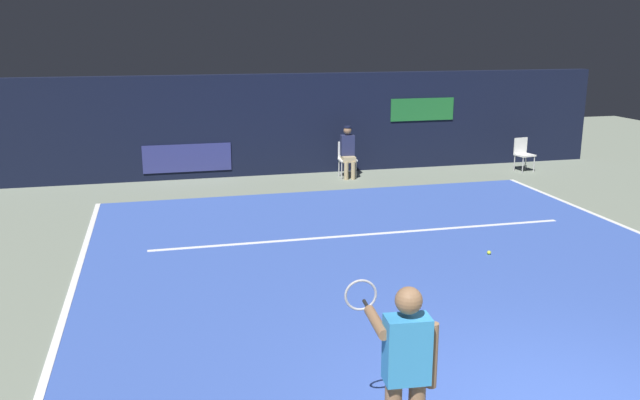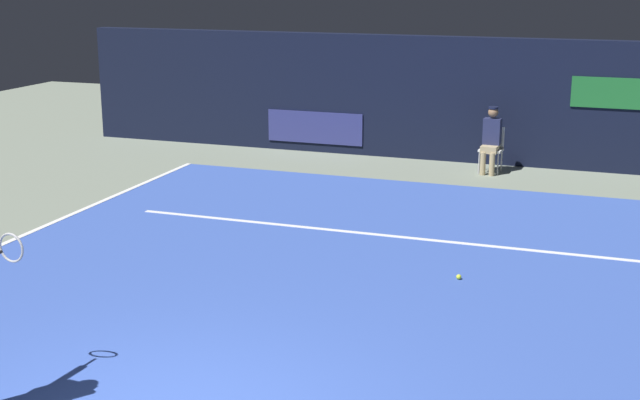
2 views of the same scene
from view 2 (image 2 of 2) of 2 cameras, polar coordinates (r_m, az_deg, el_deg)
name	(u,v)px [view 2 (image 2 of 2)]	position (r m, az deg, el deg)	size (l,w,h in m)	color
ground_plane	(330,274)	(11.85, 0.67, -4.82)	(32.24, 32.24, 0.00)	gray
court_surface	(330,274)	(11.84, 0.67, -4.79)	(10.06, 10.92, 0.01)	#3856B2
line_sideline_right	(21,236)	(14.17, -18.76, -2.24)	(0.10, 10.92, 0.01)	white
line_service	(371,234)	(13.57, 3.28, -2.20)	(7.85, 0.10, 0.01)	white
back_wall	(449,99)	(18.79, 8.34, 6.45)	(16.81, 0.33, 2.60)	black
line_judge_on_chair	(491,139)	(17.82, 11.00, 3.89)	(0.46, 0.55, 1.32)	white
tennis_ball	(459,277)	(11.76, 8.95, -4.93)	(0.07, 0.07, 0.07)	#CCE033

